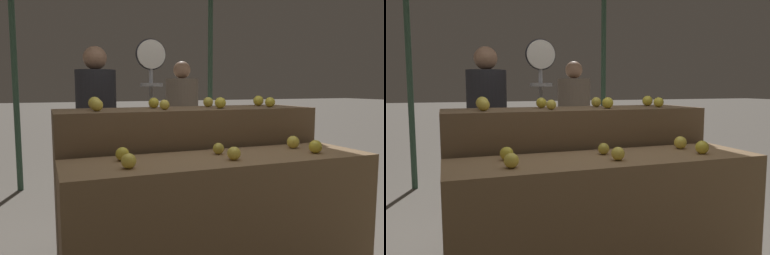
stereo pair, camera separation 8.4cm
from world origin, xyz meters
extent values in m
cylinder|color=#33513D|center=(-1.29, 3.02, 1.29)|extent=(0.07, 0.07, 2.58)
cylinder|color=#33513D|center=(1.29, 3.02, 1.29)|extent=(0.07, 0.07, 2.58)
cube|color=olive|center=(0.00, 0.00, 0.43)|extent=(1.88, 0.55, 0.86)
cube|color=brown|center=(0.00, 0.60, 0.56)|extent=(1.88, 0.55, 1.12)
sphere|color=yellow|center=(-0.60, -0.10, 0.90)|extent=(0.08, 0.08, 0.08)
sphere|color=yellow|center=(0.01, -0.11, 0.90)|extent=(0.08, 0.08, 0.08)
sphere|color=gold|center=(0.59, -0.10, 0.90)|extent=(0.08, 0.08, 0.08)
sphere|color=gold|center=(-0.59, 0.11, 0.90)|extent=(0.08, 0.08, 0.08)
sphere|color=gold|center=(0.01, 0.10, 0.90)|extent=(0.07, 0.07, 0.07)
sphere|color=yellow|center=(0.58, 0.11, 0.90)|extent=(0.08, 0.08, 0.08)
sphere|color=yellow|center=(-0.67, 0.50, 1.16)|extent=(0.08, 0.08, 0.08)
sphere|color=yellow|center=(-0.21, 0.49, 1.15)|extent=(0.07, 0.07, 0.07)
sphere|color=gold|center=(0.21, 0.49, 1.16)|extent=(0.08, 0.08, 0.08)
sphere|color=gold|center=(0.65, 0.50, 1.16)|extent=(0.08, 0.08, 0.08)
sphere|color=yellow|center=(-0.66, 0.70, 1.16)|extent=(0.09, 0.09, 0.09)
sphere|color=gold|center=(-0.23, 0.70, 1.16)|extent=(0.08, 0.08, 0.08)
sphere|color=gold|center=(0.21, 0.70, 1.16)|extent=(0.08, 0.08, 0.08)
sphere|color=gold|center=(0.67, 0.70, 1.16)|extent=(0.08, 0.08, 0.08)
cylinder|color=#99999E|center=(-0.09, 1.28, 0.79)|extent=(0.04, 0.04, 1.59)
cylinder|color=black|center=(-0.09, 1.27, 1.56)|extent=(0.27, 0.01, 0.27)
cylinder|color=silver|center=(-0.09, 1.26, 1.56)|extent=(0.25, 0.02, 0.25)
cylinder|color=#99999E|center=(-0.09, 1.26, 1.36)|extent=(0.01, 0.01, 0.14)
cylinder|color=#99999E|center=(-0.09, 1.26, 1.29)|extent=(0.20, 0.20, 0.03)
cube|color=#2D2D38|center=(-0.53, 1.60, 0.38)|extent=(0.28, 0.17, 0.77)
cylinder|color=#232328|center=(-0.53, 1.60, 1.10)|extent=(0.37, 0.37, 0.67)
sphere|color=#936B51|center=(-0.53, 1.60, 1.54)|extent=(0.22, 0.22, 0.22)
cube|color=#2D2D38|center=(0.59, 2.31, 0.37)|extent=(0.32, 0.23, 0.74)
cylinder|color=#756656|center=(0.59, 2.31, 1.05)|extent=(0.46, 0.46, 0.64)
sphere|color=tan|center=(0.59, 2.31, 1.48)|extent=(0.21, 0.21, 0.21)
camera|label=1|loc=(-0.99, -1.97, 1.28)|focal=35.00mm
camera|label=2|loc=(-0.91, -2.00, 1.28)|focal=35.00mm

